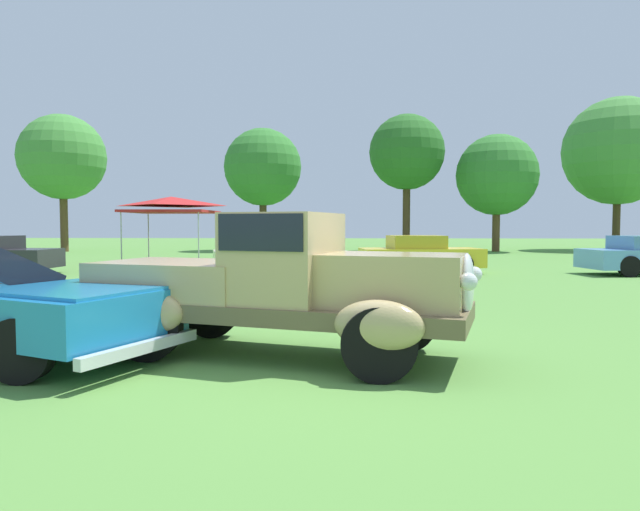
{
  "coord_description": "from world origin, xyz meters",
  "views": [
    {
      "loc": [
        0.57,
        -6.29,
        1.56
      ],
      "look_at": [
        0.22,
        1.86,
        1.12
      ],
      "focal_mm": 31.55,
      "sensor_mm": 36.0,
      "label": 1
    }
  ],
  "objects_px": {
    "neighbor_convertible": "(14,307)",
    "show_car_cream": "(278,257)",
    "show_car_yellow": "(420,255)",
    "feature_pickup_truck": "(278,283)",
    "canopy_tent_left_field": "(171,204)",
    "spectator_between_cars": "(330,252)"
  },
  "relations": [
    {
      "from": "neighbor_convertible",
      "to": "show_car_cream",
      "type": "distance_m",
      "value": 10.46
    },
    {
      "from": "show_car_yellow",
      "to": "neighbor_convertible",
      "type": "bearing_deg",
      "value": -118.33
    },
    {
      "from": "neighbor_convertible",
      "to": "show_car_yellow",
      "type": "relative_size",
      "value": 1.13
    },
    {
      "from": "show_car_cream",
      "to": "neighbor_convertible",
      "type": "bearing_deg",
      "value": -100.77
    },
    {
      "from": "neighbor_convertible",
      "to": "show_car_yellow",
      "type": "height_order",
      "value": "neighbor_convertible"
    },
    {
      "from": "feature_pickup_truck",
      "to": "canopy_tent_left_field",
      "type": "bearing_deg",
      "value": 111.41
    },
    {
      "from": "feature_pickup_truck",
      "to": "show_car_cream",
      "type": "height_order",
      "value": "feature_pickup_truck"
    },
    {
      "from": "show_car_yellow",
      "to": "feature_pickup_truck",
      "type": "bearing_deg",
      "value": -105.37
    },
    {
      "from": "spectator_between_cars",
      "to": "canopy_tent_left_field",
      "type": "xyz_separation_m",
      "value": [
        -6.68,
        9.24,
        1.51
      ]
    },
    {
      "from": "feature_pickup_truck",
      "to": "neighbor_convertible",
      "type": "bearing_deg",
      "value": -177.88
    },
    {
      "from": "neighbor_convertible",
      "to": "spectator_between_cars",
      "type": "distance_m",
      "value": 7.7
    },
    {
      "from": "spectator_between_cars",
      "to": "neighbor_convertible",
      "type": "bearing_deg",
      "value": -118.02
    },
    {
      "from": "show_car_cream",
      "to": "spectator_between_cars",
      "type": "distance_m",
      "value": 3.87
    },
    {
      "from": "show_car_cream",
      "to": "spectator_between_cars",
      "type": "height_order",
      "value": "spectator_between_cars"
    },
    {
      "from": "show_car_cream",
      "to": "feature_pickup_truck",
      "type": "bearing_deg",
      "value": -83.17
    },
    {
      "from": "show_car_cream",
      "to": "canopy_tent_left_field",
      "type": "relative_size",
      "value": 1.25
    },
    {
      "from": "canopy_tent_left_field",
      "to": "show_car_cream",
      "type": "bearing_deg",
      "value": -48.87
    },
    {
      "from": "show_car_cream",
      "to": "spectator_between_cars",
      "type": "relative_size",
      "value": 2.46
    },
    {
      "from": "neighbor_convertible",
      "to": "canopy_tent_left_field",
      "type": "bearing_deg",
      "value": 100.83
    },
    {
      "from": "show_car_yellow",
      "to": "canopy_tent_left_field",
      "type": "distance_m",
      "value": 10.5
    },
    {
      "from": "feature_pickup_truck",
      "to": "neighbor_convertible",
      "type": "xyz_separation_m",
      "value": [
        -3.17,
        -0.12,
        -0.29
      ]
    },
    {
      "from": "show_car_cream",
      "to": "canopy_tent_left_field",
      "type": "bearing_deg",
      "value": 131.13
    }
  ]
}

